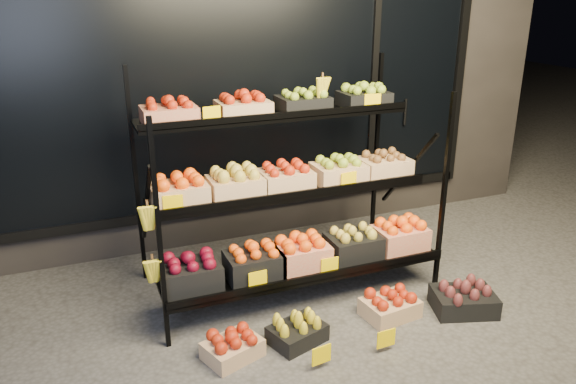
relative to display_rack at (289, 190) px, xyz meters
name	(u,v)px	position (x,y,z in m)	size (l,w,h in m)	color
ground	(324,326)	(0.02, -0.60, -0.79)	(24.00, 24.00, 0.00)	#514F4C
building	(214,33)	(0.02, 1.99, 0.96)	(6.00, 2.08, 3.50)	#2D2826
display_rack	(289,190)	(0.00, 0.00, 0.00)	(2.18, 1.02, 1.66)	black
tag_floor_a	(321,360)	(-0.20, -1.00, -0.73)	(0.13, 0.01, 0.12)	#F2C500
tag_floor_b	(386,344)	(0.25, -1.00, -0.73)	(0.13, 0.01, 0.12)	#F2C500
floor_crate_left	(232,346)	(-0.66, -0.69, -0.70)	(0.40, 0.35, 0.18)	tan
floor_crate_midleft	(297,330)	(-0.22, -0.69, -0.70)	(0.40, 0.34, 0.18)	black
floor_crate_midright	(390,305)	(0.50, -0.65, -0.70)	(0.40, 0.31, 0.19)	tan
floor_crate_right	(464,298)	(1.02, -0.79, -0.69)	(0.50, 0.43, 0.21)	black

